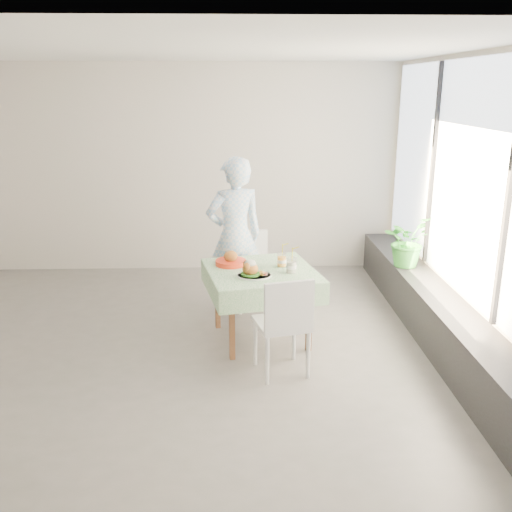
{
  "coord_description": "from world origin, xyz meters",
  "views": [
    {
      "loc": [
        0.78,
        -5.28,
        2.49
      ],
      "look_at": [
        0.98,
        0.13,
        0.87
      ],
      "focal_mm": 40.0,
      "sensor_mm": 36.0,
      "label": 1
    }
  ],
  "objects_px": {
    "diner": "(235,236)",
    "juice_cup_orange": "(282,260)",
    "cafe_table": "(261,296)",
    "main_dish": "(252,271)",
    "chair_far": "(253,285)",
    "potted_plant": "(407,241)",
    "chair_near": "(282,343)"
  },
  "relations": [
    {
      "from": "main_dish",
      "to": "potted_plant",
      "type": "distance_m",
      "value": 2.09
    },
    {
      "from": "chair_near",
      "to": "chair_far",
      "type": "bearing_deg",
      "value": 97.57
    },
    {
      "from": "cafe_table",
      "to": "chair_far",
      "type": "relative_size",
      "value": 1.39
    },
    {
      "from": "chair_far",
      "to": "potted_plant",
      "type": "xyz_separation_m",
      "value": [
        1.77,
        -0.03,
        0.52
      ]
    },
    {
      "from": "diner",
      "to": "potted_plant",
      "type": "bearing_deg",
      "value": 164.06
    },
    {
      "from": "main_dish",
      "to": "diner",
      "type": "bearing_deg",
      "value": 99.58
    },
    {
      "from": "chair_far",
      "to": "potted_plant",
      "type": "distance_m",
      "value": 1.84
    },
    {
      "from": "juice_cup_orange",
      "to": "cafe_table",
      "type": "bearing_deg",
      "value": -155.23
    },
    {
      "from": "chair_near",
      "to": "main_dish",
      "type": "distance_m",
      "value": 0.77
    },
    {
      "from": "chair_far",
      "to": "diner",
      "type": "relative_size",
      "value": 0.5
    },
    {
      "from": "chair_near",
      "to": "potted_plant",
      "type": "distance_m",
      "value": 2.27
    },
    {
      "from": "chair_far",
      "to": "chair_near",
      "type": "bearing_deg",
      "value": -82.43
    },
    {
      "from": "cafe_table",
      "to": "main_dish",
      "type": "bearing_deg",
      "value": -114.1
    },
    {
      "from": "chair_far",
      "to": "diner",
      "type": "xyz_separation_m",
      "value": [
        -0.2,
        -0.12,
        0.61
      ]
    },
    {
      "from": "chair_near",
      "to": "diner",
      "type": "xyz_separation_m",
      "value": [
        -0.41,
        1.48,
        0.6
      ]
    },
    {
      "from": "chair_far",
      "to": "chair_near",
      "type": "height_order",
      "value": "chair_near"
    },
    {
      "from": "cafe_table",
      "to": "main_dish",
      "type": "xyz_separation_m",
      "value": [
        -0.1,
        -0.22,
        0.34
      ]
    },
    {
      "from": "cafe_table",
      "to": "diner",
      "type": "xyz_separation_m",
      "value": [
        -0.26,
        0.76,
        0.43
      ]
    },
    {
      "from": "cafe_table",
      "to": "juice_cup_orange",
      "type": "height_order",
      "value": "juice_cup_orange"
    },
    {
      "from": "diner",
      "to": "juice_cup_orange",
      "type": "relative_size",
      "value": 6.36
    },
    {
      "from": "cafe_table",
      "to": "chair_far",
      "type": "bearing_deg",
      "value": 93.96
    },
    {
      "from": "chair_far",
      "to": "chair_near",
      "type": "xyz_separation_m",
      "value": [
        0.21,
        -1.6,
        0.01
      ]
    },
    {
      "from": "cafe_table",
      "to": "chair_near",
      "type": "xyz_separation_m",
      "value": [
        0.15,
        -0.73,
        -0.17
      ]
    },
    {
      "from": "chair_far",
      "to": "juice_cup_orange",
      "type": "xyz_separation_m",
      "value": [
        0.27,
        -0.78,
        0.53
      ]
    },
    {
      "from": "cafe_table",
      "to": "main_dish",
      "type": "distance_m",
      "value": 0.41
    },
    {
      "from": "chair_near",
      "to": "juice_cup_orange",
      "type": "bearing_deg",
      "value": 85.97
    },
    {
      "from": "chair_far",
      "to": "main_dish",
      "type": "relative_size",
      "value": 2.69
    },
    {
      "from": "chair_far",
      "to": "potted_plant",
      "type": "bearing_deg",
      "value": -1.06
    },
    {
      "from": "chair_near",
      "to": "juice_cup_orange",
      "type": "relative_size",
      "value": 3.32
    },
    {
      "from": "diner",
      "to": "juice_cup_orange",
      "type": "distance_m",
      "value": 0.81
    },
    {
      "from": "main_dish",
      "to": "potted_plant",
      "type": "bearing_deg",
      "value": 30.37
    },
    {
      "from": "diner",
      "to": "juice_cup_orange",
      "type": "xyz_separation_m",
      "value": [
        0.47,
        -0.66,
        -0.08
      ]
    }
  ]
}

